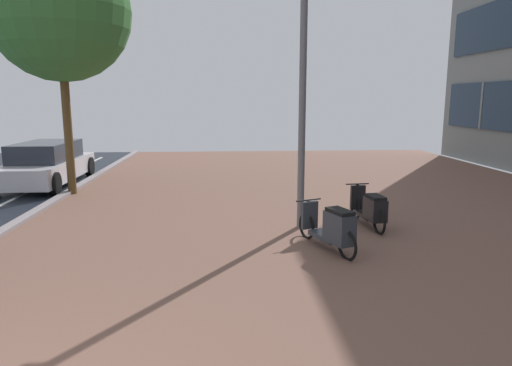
{
  "coord_description": "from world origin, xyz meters",
  "views": [
    {
      "loc": [
        1.96,
        -2.73,
        2.57
      ],
      "look_at": [
        2.43,
        4.19,
        1.29
      ],
      "focal_mm": 31.77,
      "sensor_mm": 36.0,
      "label": 1
    }
  ],
  "objects_px": {
    "lamp_post": "(303,78)",
    "street_tree": "(59,10)",
    "scooter_mid": "(370,209)",
    "parked_car_far": "(46,164)",
    "scooter_near": "(332,228)"
  },
  "relations": [
    {
      "from": "parked_car_far",
      "to": "street_tree",
      "type": "xyz_separation_m",
      "value": [
        1.24,
        -1.54,
        4.22
      ]
    },
    {
      "from": "scooter_near",
      "to": "scooter_mid",
      "type": "bearing_deg",
      "value": 51.47
    },
    {
      "from": "scooter_mid",
      "to": "lamp_post",
      "type": "relative_size",
      "value": 0.33
    },
    {
      "from": "lamp_post",
      "to": "scooter_mid",
      "type": "bearing_deg",
      "value": -5.53
    },
    {
      "from": "scooter_mid",
      "to": "parked_car_far",
      "type": "bearing_deg",
      "value": 147.23
    },
    {
      "from": "street_tree",
      "to": "lamp_post",
      "type": "bearing_deg",
      "value": -32.94
    },
    {
      "from": "parked_car_far",
      "to": "street_tree",
      "type": "relative_size",
      "value": 0.64
    },
    {
      "from": "scooter_mid",
      "to": "scooter_near",
      "type": "bearing_deg",
      "value": -128.53
    },
    {
      "from": "scooter_mid",
      "to": "street_tree",
      "type": "height_order",
      "value": "street_tree"
    },
    {
      "from": "lamp_post",
      "to": "street_tree",
      "type": "bearing_deg",
      "value": 147.06
    },
    {
      "from": "scooter_near",
      "to": "lamp_post",
      "type": "relative_size",
      "value": 0.32
    },
    {
      "from": "street_tree",
      "to": "parked_car_far",
      "type": "bearing_deg",
      "value": 128.81
    },
    {
      "from": "parked_car_far",
      "to": "street_tree",
      "type": "height_order",
      "value": "street_tree"
    },
    {
      "from": "scooter_near",
      "to": "street_tree",
      "type": "distance_m",
      "value": 9.17
    },
    {
      "from": "scooter_near",
      "to": "scooter_mid",
      "type": "distance_m",
      "value": 1.8
    }
  ]
}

